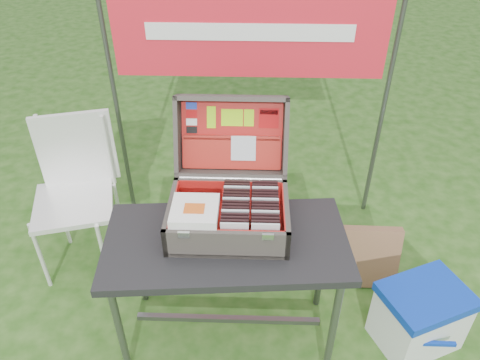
{
  "coord_description": "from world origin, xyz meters",
  "views": [
    {
      "loc": [
        0.04,
        -1.57,
        2.2
      ],
      "look_at": [
        -0.02,
        0.1,
        0.97
      ],
      "focal_mm": 35.0,
      "sensor_mm": 36.0,
      "label": 1
    }
  ],
  "objects_px": {
    "cooler": "(420,316)",
    "chair": "(74,205)",
    "suitcase": "(229,179)",
    "cardboard_box": "(367,257)",
    "table": "(227,290)"
  },
  "relations": [
    {
      "from": "table",
      "to": "chair",
      "type": "relative_size",
      "value": 1.17
    },
    {
      "from": "suitcase",
      "to": "cooler",
      "type": "distance_m",
      "value": 1.26
    },
    {
      "from": "chair",
      "to": "cardboard_box",
      "type": "xyz_separation_m",
      "value": [
        1.71,
        -0.08,
        -0.28
      ]
    },
    {
      "from": "suitcase",
      "to": "cardboard_box",
      "type": "height_order",
      "value": "suitcase"
    },
    {
      "from": "suitcase",
      "to": "cardboard_box",
      "type": "relative_size",
      "value": 1.41
    },
    {
      "from": "suitcase",
      "to": "chair",
      "type": "bearing_deg",
      "value": 159.01
    },
    {
      "from": "cooler",
      "to": "chair",
      "type": "relative_size",
      "value": 0.44
    },
    {
      "from": "suitcase",
      "to": "cardboard_box",
      "type": "xyz_separation_m",
      "value": [
        0.79,
        0.27,
        -0.75
      ]
    },
    {
      "from": "table",
      "to": "cooler",
      "type": "distance_m",
      "value": 1.01
    },
    {
      "from": "table",
      "to": "suitcase",
      "type": "bearing_deg",
      "value": 82.21
    },
    {
      "from": "chair",
      "to": "cardboard_box",
      "type": "relative_size",
      "value": 2.45
    },
    {
      "from": "cardboard_box",
      "to": "suitcase",
      "type": "bearing_deg",
      "value": -160.19
    },
    {
      "from": "cooler",
      "to": "cardboard_box",
      "type": "xyz_separation_m",
      "value": [
        -0.2,
        0.41,
        0.01
      ]
    },
    {
      "from": "suitcase",
      "to": "cooler",
      "type": "height_order",
      "value": "suitcase"
    },
    {
      "from": "cooler",
      "to": "suitcase",
      "type": "bearing_deg",
      "value": 148.28
    }
  ]
}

